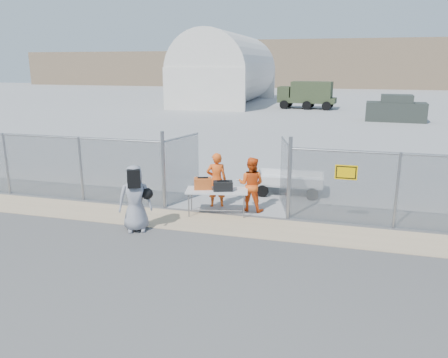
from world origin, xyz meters
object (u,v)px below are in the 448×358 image
(security_worker_left, at_px, (217,180))
(utility_trailer, at_px, (289,183))
(folding_table, at_px, (217,202))
(security_worker_right, at_px, (251,184))
(visitor, at_px, (135,198))

(security_worker_left, relative_size, utility_trailer, 0.57)
(folding_table, relative_size, security_worker_right, 1.08)
(security_worker_right, distance_m, visitor, 3.73)
(security_worker_right, bearing_deg, security_worker_left, -0.48)
(folding_table, relative_size, visitor, 1.00)
(folding_table, bearing_deg, visitor, -145.87)
(folding_table, height_order, security_worker_left, security_worker_left)
(security_worker_left, height_order, utility_trailer, security_worker_left)
(security_worker_right, height_order, utility_trailer, security_worker_right)
(folding_table, bearing_deg, utility_trailer, 45.26)
(security_worker_right, relative_size, visitor, 0.93)
(folding_table, xyz_separation_m, security_worker_right, (0.93, 0.64, 0.47))
(security_worker_left, distance_m, visitor, 3.07)
(visitor, bearing_deg, utility_trailer, 26.70)
(visitor, height_order, utility_trailer, visitor)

